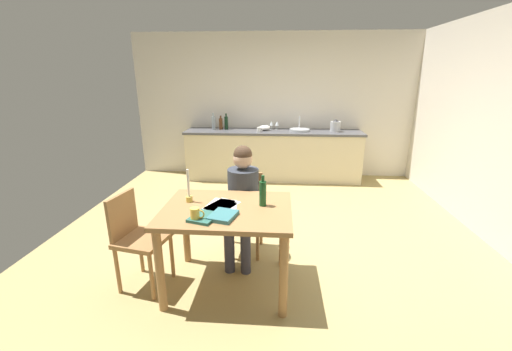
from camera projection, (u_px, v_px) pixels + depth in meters
The scene contains 24 objects.
ground_plane at pixel (268, 236), 3.92m from camera, with size 5.20×5.20×0.04m, color tan.
wall_back at pixel (274, 106), 6.00m from camera, with size 5.20×0.12×2.60m, color silver.
kitchen_counter at pixel (273, 155), 5.91m from camera, with size 3.18×0.64×0.90m.
dining_table at pixel (227, 221), 2.79m from camera, with size 1.11×0.86×0.77m.
chair_at_table at pixel (245, 209), 3.47m from camera, with size 0.42×0.42×0.86m.
person_seated at pixel (242, 196), 3.27m from camera, with size 0.34×0.60×1.19m.
chair_side_empty at pixel (137, 236), 2.85m from camera, with size 0.47×0.47×0.88m.
coffee_mug at pixel (195, 215), 2.48m from camera, with size 0.11×0.07×0.11m.
candlestick at pixel (189, 193), 2.86m from camera, with size 0.06×0.06×0.30m.
book_magazine at pixel (204, 217), 2.54m from camera, with size 0.19×0.23×0.02m, color #2A5E53.
book_cookery at pixel (223, 216), 2.56m from camera, with size 0.19×0.23×0.03m, color #346E74.
paper_letter at pixel (224, 209), 2.72m from camera, with size 0.21×0.30×0.00m, color white.
paper_bill at pixel (220, 205), 2.81m from camera, with size 0.21×0.30×0.00m, color white.
paper_envelope at pixel (222, 205), 2.80m from camera, with size 0.21×0.30×0.00m, color white.
wine_bottle_on_table at pixel (263, 193), 2.77m from camera, with size 0.06×0.06×0.28m.
sink_unit at pixel (300, 130), 5.74m from camera, with size 0.36×0.36×0.24m.
bottle_oil at pixel (214, 123), 5.86m from camera, with size 0.07×0.07×0.30m.
bottle_vinegar at pixel (221, 124), 5.90m from camera, with size 0.07×0.07×0.25m.
bottle_wine_red at pixel (226, 123), 5.88m from camera, with size 0.07×0.07×0.29m.
mixing_bowl at pixel (265, 128), 5.82m from camera, with size 0.20×0.20×0.09m, color white.
stovetop_kettle at pixel (335, 126), 5.67m from camera, with size 0.18×0.18×0.22m.
wine_glass_near_sink at pixel (277, 124), 5.88m from camera, with size 0.07×0.07×0.15m.
wine_glass_by_kettle at pixel (271, 124), 5.89m from camera, with size 0.07×0.07×0.15m.
teacup_on_counter at pixel (259, 130), 5.64m from camera, with size 0.11×0.07×0.09m.
Camera 1 is at (0.11, -3.52, 1.87)m, focal length 22.44 mm.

